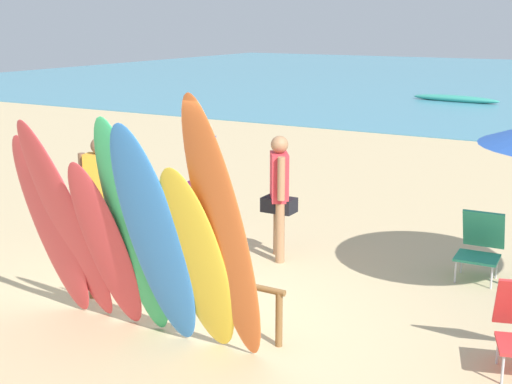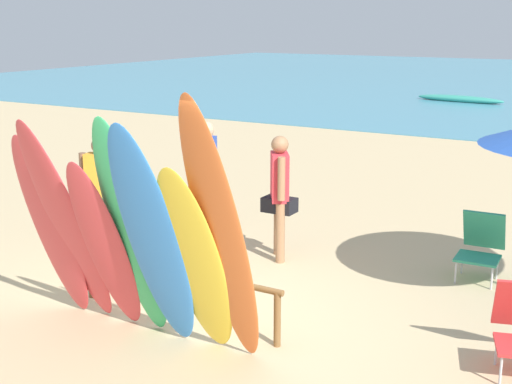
# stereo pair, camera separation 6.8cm
# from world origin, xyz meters

# --- Properties ---
(ground) EXTENTS (60.00, 60.00, 0.00)m
(ground) POSITION_xyz_m (0.00, 14.00, 0.00)
(ground) COLOR tan
(surfboard_rack) EXTENTS (2.54, 0.07, 0.59)m
(surfboard_rack) POSITION_xyz_m (0.00, 0.00, 0.46)
(surfboard_rack) COLOR brown
(surfboard_rack) RESTS_ON ground
(surfboard_red_0) EXTENTS (0.64, 0.79, 2.05)m
(surfboard_red_0) POSITION_xyz_m (-1.07, -0.65, 1.02)
(surfboard_red_0) COLOR #D13D42
(surfboard_red_0) RESTS_ON ground
(surfboard_red_1) EXTENTS (0.64, 1.03, 2.24)m
(surfboard_red_1) POSITION_xyz_m (-0.77, -0.72, 1.12)
(surfboard_red_1) COLOR #D13D42
(surfboard_red_1) RESTS_ON ground
(surfboard_red_2) EXTENTS (0.55, 0.92, 1.89)m
(surfboard_red_2) POSITION_xyz_m (-0.32, -0.68, 0.95)
(surfboard_red_2) COLOR #D13D42
(surfboard_red_2) RESTS_ON ground
(surfboard_green_3) EXTENTS (0.56, 0.94, 2.32)m
(surfboard_green_3) POSITION_xyz_m (0.02, -0.67, 1.16)
(surfboard_green_3) COLOR #38B266
(surfboard_green_3) RESTS_ON ground
(surfboard_blue_4) EXTENTS (0.63, 1.04, 2.31)m
(surfboard_blue_4) POSITION_xyz_m (0.37, -0.79, 1.16)
(surfboard_blue_4) COLOR #337AD1
(surfboard_blue_4) RESTS_ON ground
(surfboard_yellow_5) EXTENTS (0.60, 0.89, 1.95)m
(surfboard_yellow_5) POSITION_xyz_m (0.74, -0.66, 0.97)
(surfboard_yellow_5) COLOR yellow
(surfboard_yellow_5) RESTS_ON ground
(surfboard_orange_6) EXTENTS (0.50, 0.99, 2.58)m
(surfboard_orange_6) POSITION_xyz_m (1.06, -0.74, 1.29)
(surfboard_orange_6) COLOR orange
(surfboard_orange_6) RESTS_ON ground
(beachgoer_strolling) EXTENTS (0.58, 0.32, 1.60)m
(beachgoer_strolling) POSITION_xyz_m (-2.13, 1.23, 0.92)
(beachgoer_strolling) COLOR brown
(beachgoer_strolling) RESTS_ON ground
(beachgoer_near_rack) EXTENTS (0.43, 0.54, 1.65)m
(beachgoer_near_rack) POSITION_xyz_m (0.00, 2.27, 0.95)
(beachgoer_near_rack) COLOR #9E704C
(beachgoer_near_rack) RESTS_ON ground
(beachgoer_midbeach) EXTENTS (0.45, 0.62, 1.73)m
(beachgoer_midbeach) POSITION_xyz_m (-1.28, 2.45, 0.99)
(beachgoer_midbeach) COLOR tan
(beachgoer_midbeach) RESTS_ON ground
(beach_chair_red) EXTENTS (0.53, 0.71, 0.82)m
(beach_chair_red) POSITION_xyz_m (2.47, 2.91, 0.43)
(beach_chair_red) COLOR #B7B7BC
(beach_chair_red) RESTS_ON ground
(distant_boat) EXTENTS (3.46, 0.96, 0.27)m
(distant_boat) POSITION_xyz_m (-2.53, 21.55, 0.12)
(distant_boat) COLOR teal
(distant_boat) RESTS_ON ground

